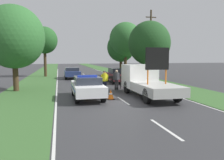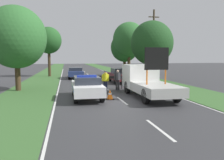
# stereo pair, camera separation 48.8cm
# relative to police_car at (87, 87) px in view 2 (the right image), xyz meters

# --- Properties ---
(ground_plane) EXTENTS (160.00, 160.00, 0.00)m
(ground_plane) POSITION_rel_police_car_xyz_m (2.07, -1.11, -0.78)
(ground_plane) COLOR #333335
(lane_markings) EXTENTS (8.20, 56.61, 0.01)m
(lane_markings) POSITION_rel_police_car_xyz_m (2.07, 8.72, -0.78)
(lane_markings) COLOR silver
(lane_markings) RESTS_ON ground
(grass_verge_left) EXTENTS (3.95, 120.00, 0.03)m
(grass_verge_left) POSITION_rel_police_car_xyz_m (-4.05, 18.89, -0.76)
(grass_verge_left) COLOR #38602D
(grass_verge_left) RESTS_ON ground
(grass_verge_right) EXTENTS (3.95, 120.00, 0.03)m
(grass_verge_right) POSITION_rel_police_car_xyz_m (8.20, 18.89, -0.76)
(grass_verge_right) COLOR #38602D
(grass_verge_right) RESTS_ON ground
(police_car) EXTENTS (1.82, 4.63, 1.55)m
(police_car) POSITION_rel_police_car_xyz_m (0.00, 0.00, 0.00)
(police_car) COLOR white
(police_car) RESTS_ON ground
(work_truck) EXTENTS (2.21, 6.09, 3.29)m
(work_truck) POSITION_rel_police_car_xyz_m (4.15, 0.19, 0.30)
(work_truck) COLOR white
(work_truck) RESTS_ON ground
(road_barrier) EXTENTS (2.88, 0.08, 1.11)m
(road_barrier) POSITION_rel_police_car_xyz_m (2.20, 3.78, 0.14)
(road_barrier) COLOR black
(road_barrier) RESTS_ON ground
(police_officer) EXTENTS (0.58, 0.37, 1.62)m
(police_officer) POSITION_rel_police_car_xyz_m (1.75, 2.81, 0.18)
(police_officer) COLOR #191E38
(police_officer) RESTS_ON ground
(pedestrian_civilian) EXTENTS (0.59, 0.38, 1.65)m
(pedestrian_civilian) POSITION_rel_police_car_xyz_m (2.86, 3.29, 0.19)
(pedestrian_civilian) COLOR #232326
(pedestrian_civilian) RESTS_ON ground
(traffic_cone_near_police) EXTENTS (0.40, 0.40, 0.55)m
(traffic_cone_near_police) POSITION_rel_police_car_xyz_m (5.08, 2.97, -0.51)
(traffic_cone_near_police) COLOR black
(traffic_cone_near_police) RESTS_ON ground
(traffic_cone_centre_front) EXTENTS (0.47, 0.47, 0.65)m
(traffic_cone_centre_front) POSITION_rel_police_car_xyz_m (1.43, -0.65, -0.46)
(traffic_cone_centre_front) COLOR black
(traffic_cone_centre_front) RESTS_ON ground
(traffic_cone_near_truck) EXTENTS (0.36, 0.36, 0.51)m
(traffic_cone_near_truck) POSITION_rel_police_car_xyz_m (5.22, 4.44, -0.53)
(traffic_cone_near_truck) COLOR black
(traffic_cone_near_truck) RESTS_ON ground
(traffic_cone_behind_barrier) EXTENTS (0.53, 0.53, 0.72)m
(traffic_cone_behind_barrier) POSITION_rel_police_car_xyz_m (0.39, 2.98, -0.42)
(traffic_cone_behind_barrier) COLOR black
(traffic_cone_behind_barrier) RESTS_ON ground
(queued_car_wagon_maroon) EXTENTS (1.79, 4.65, 1.54)m
(queued_car_wagon_maroon) POSITION_rel_police_car_xyz_m (4.31, 8.42, 0.01)
(queued_car_wagon_maroon) COLOR maroon
(queued_car_wagon_maroon) RESTS_ON ground
(queued_car_hatch_blue) EXTENTS (1.86, 4.33, 1.42)m
(queued_car_hatch_blue) POSITION_rel_police_car_xyz_m (-0.13, 14.02, -0.01)
(queued_car_hatch_blue) COLOR navy
(queued_car_hatch_blue) RESTS_ON ground
(roadside_tree_near_left) EXTENTS (3.52, 3.52, 6.89)m
(roadside_tree_near_left) POSITION_rel_police_car_xyz_m (-3.58, 17.65, 4.23)
(roadside_tree_near_left) COLOR #42301E
(roadside_tree_near_left) RESTS_ON ground
(roadside_tree_near_right) EXTENTS (4.68, 4.68, 6.72)m
(roadside_tree_near_right) POSITION_rel_police_car_xyz_m (-5.10, 4.42, 3.47)
(roadside_tree_near_right) COLOR #42301E
(roadside_tree_near_right) RESTS_ON ground
(roadside_tree_mid_left) EXTENTS (4.42, 4.42, 7.46)m
(roadside_tree_mid_left) POSITION_rel_police_car_xyz_m (7.21, 14.81, 4.34)
(roadside_tree_mid_left) COLOR #42301E
(roadside_tree_mid_left) RESTS_ON ground
(roadside_tree_mid_right) EXTENTS (4.34, 4.34, 6.43)m
(roadside_tree_mid_right) POSITION_rel_police_car_xyz_m (7.42, 7.21, 3.35)
(roadside_tree_mid_right) COLOR #42301E
(roadside_tree_mid_right) RESTS_ON ground
(roadside_tree_far_left) EXTENTS (3.93, 3.93, 6.17)m
(roadside_tree_far_left) POSITION_rel_police_car_xyz_m (6.91, 16.04, 3.31)
(roadside_tree_far_left) COLOR #42301E
(roadside_tree_far_left) RESTS_ON ground
(utility_pole) EXTENTS (1.20, 0.20, 7.84)m
(utility_pole) POSITION_rel_police_car_xyz_m (8.18, 8.64, 3.26)
(utility_pole) COLOR #473828
(utility_pole) RESTS_ON ground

